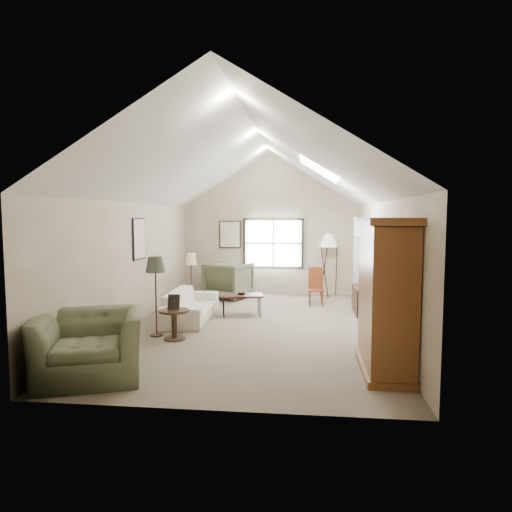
# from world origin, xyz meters

# --- Properties ---
(room_shell) EXTENTS (5.01, 8.01, 4.00)m
(room_shell) POSITION_xyz_m (0.00, 0.00, 3.21)
(room_shell) COLOR #6A5E4C
(room_shell) RESTS_ON ground
(window) EXTENTS (1.72, 0.08, 1.42)m
(window) POSITION_xyz_m (0.10, 3.96, 1.45)
(window) COLOR black
(window) RESTS_ON room_shell
(skylight) EXTENTS (0.80, 1.20, 0.52)m
(skylight) POSITION_xyz_m (1.30, 0.90, 3.22)
(skylight) COLOR white
(skylight) RESTS_ON room_shell
(wall_art) EXTENTS (1.97, 3.71, 0.88)m
(wall_art) POSITION_xyz_m (-1.88, 1.94, 1.73)
(wall_art) COLOR black
(wall_art) RESTS_ON room_shell
(armoire) EXTENTS (0.60, 1.50, 2.20)m
(armoire) POSITION_xyz_m (2.18, -2.40, 1.10)
(armoire) COLOR brown
(armoire) RESTS_ON ground
(tv_alcove) EXTENTS (0.32, 1.30, 2.10)m
(tv_alcove) POSITION_xyz_m (2.34, 1.60, 1.15)
(tv_alcove) COLOR white
(tv_alcove) RESTS_ON ground
(media_console) EXTENTS (0.34, 1.18, 0.60)m
(media_console) POSITION_xyz_m (2.32, 1.60, 0.30)
(media_console) COLOR #382316
(media_console) RESTS_ON ground
(tv_panel) EXTENTS (0.05, 0.90, 0.55)m
(tv_panel) POSITION_xyz_m (2.32, 1.60, 0.92)
(tv_panel) COLOR black
(tv_panel) RESTS_ON media_console
(sofa) EXTENTS (0.91, 2.19, 0.63)m
(sofa) POSITION_xyz_m (-1.42, 0.51, 0.32)
(sofa) COLOR white
(sofa) RESTS_ON ground
(armchair_near) EXTENTS (1.74, 1.63, 0.91)m
(armchair_near) POSITION_xyz_m (-1.91, -3.15, 0.46)
(armchair_near) COLOR #535C40
(armchair_near) RESTS_ON ground
(armchair_far) EXTENTS (1.37, 1.39, 0.98)m
(armchair_far) POSITION_xyz_m (-1.05, 3.11, 0.49)
(armchair_far) COLOR #576043
(armchair_far) RESTS_ON ground
(coffee_table) EXTENTS (1.03, 0.71, 0.48)m
(coffee_table) POSITION_xyz_m (-0.39, 0.98, 0.24)
(coffee_table) COLOR #331E15
(coffee_table) RESTS_ON ground
(bowl) EXTENTS (0.27, 0.27, 0.06)m
(bowl) POSITION_xyz_m (-0.39, 0.98, 0.51)
(bowl) COLOR #362516
(bowl) RESTS_ON coffee_table
(side_table) EXTENTS (0.56, 0.56, 0.54)m
(side_table) POSITION_xyz_m (-1.32, -1.09, 0.27)
(side_table) COLOR #322414
(side_table) RESTS_ON ground
(side_chair) EXTENTS (0.38, 0.38, 0.94)m
(side_chair) POSITION_xyz_m (1.29, 2.37, 0.47)
(side_chair) COLOR maroon
(side_chair) RESTS_ON ground
(tripod_lamp) EXTENTS (0.67, 0.67, 1.76)m
(tripod_lamp) POSITION_xyz_m (1.65, 3.70, 0.88)
(tripod_lamp) COLOR silver
(tripod_lamp) RESTS_ON ground
(dark_lamp) EXTENTS (0.37, 0.37, 1.51)m
(dark_lamp) POSITION_xyz_m (-1.72, -0.89, 0.76)
(dark_lamp) COLOR #282D1F
(dark_lamp) RESTS_ON ground
(tan_lamp) EXTENTS (0.28, 0.28, 1.36)m
(tan_lamp) POSITION_xyz_m (-1.72, 1.71, 0.68)
(tan_lamp) COLOR tan
(tan_lamp) RESTS_ON ground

